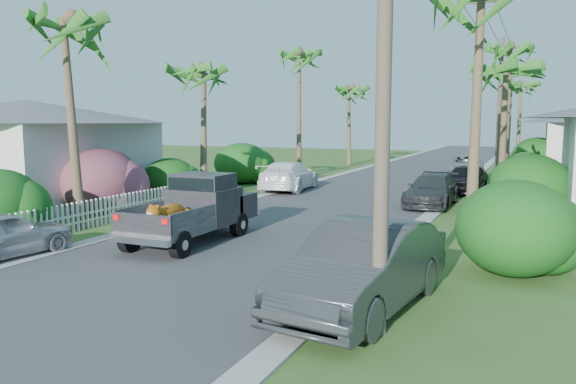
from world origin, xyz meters
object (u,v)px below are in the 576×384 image
at_px(palm_l_c, 299,53).
at_px(utility_pole_c, 499,107).
at_px(pickup_truck, 198,208).
at_px(palm_l_d, 350,87).
at_px(parked_car_rm, 432,191).
at_px(palm_r_d, 521,84).
at_px(utility_pole_d, 510,111).
at_px(parked_car_rn, 363,268).
at_px(utility_pole_b, 476,98).
at_px(parked_car_rf, 466,179).
at_px(utility_pole_a, 384,65).
at_px(palm_l_a, 67,20).
at_px(parked_car_ln, 0,235).
at_px(palm_l_b, 202,69).
at_px(house_left, 26,156).
at_px(parked_car_lf, 289,176).
at_px(palm_r_b, 506,68).
at_px(parked_car_rd, 466,165).
at_px(palm_r_c, 511,47).

bearing_deg(palm_l_c, utility_pole_c, 27.35).
bearing_deg(pickup_truck, palm_l_d, 99.22).
distance_m(parked_car_rm, palm_r_d, 27.40).
bearing_deg(utility_pole_d, parked_car_rn, -90.78).
bearing_deg(utility_pole_d, utility_pole_b, -90.00).
distance_m(pickup_truck, parked_car_rf, 16.60).
distance_m(parked_car_rn, utility_pole_d, 44.08).
bearing_deg(utility_pole_a, palm_l_a, 157.04).
height_order(parked_car_ln, palm_l_b, palm_l_b).
relative_size(parked_car_rm, house_left, 0.51).
relative_size(pickup_truck, parked_car_rf, 1.20).
relative_size(palm_r_d, utility_pole_a, 0.89).
bearing_deg(parked_car_rm, parked_car_lf, 162.95).
relative_size(parked_car_ln, utility_pole_d, 0.43).
height_order(palm_r_b, utility_pole_d, utility_pole_d).
height_order(palm_l_c, utility_pole_a, palm_l_c).
bearing_deg(palm_r_b, utility_pole_a, -93.37).
bearing_deg(parked_car_ln, parked_car_rd, -100.41).
xyz_separation_m(palm_l_c, palm_l_d, (-0.50, 12.00, -1.47)).
distance_m(utility_pole_a, utility_pole_b, 15.00).
bearing_deg(parked_car_rn, palm_r_b, 91.45).
xyz_separation_m(palm_l_c, house_left, (-7.00, -15.00, -5.79)).
xyz_separation_m(palm_l_b, house_left, (-6.20, -5.00, -4.03)).
relative_size(palm_l_b, palm_r_b, 1.03).
relative_size(pickup_truck, utility_pole_c, 0.57).
bearing_deg(utility_pole_a, parked_car_rn, 118.89).
relative_size(palm_r_b, palm_r_c, 0.77).
xyz_separation_m(palm_r_d, utility_pole_c, (-0.90, -12.00, -2.14)).
bearing_deg(palm_l_b, house_left, -141.12).
height_order(palm_r_c, utility_pole_b, palm_r_c).
distance_m(pickup_truck, palm_r_b, 15.07).
relative_size(parked_car_ln, utility_pole_a, 0.43).
distance_m(palm_l_b, utility_pole_d, 33.42).
distance_m(parked_car_rf, house_left, 21.26).
distance_m(parked_car_rf, utility_pole_b, 6.94).
height_order(palm_l_c, utility_pole_d, palm_l_c).
bearing_deg(palm_r_d, parked_car_rf, -94.81).
relative_size(parked_car_rf, palm_r_c, 0.46).
bearing_deg(utility_pole_b, palm_l_a, -139.72).
xyz_separation_m(parked_car_lf, house_left, (-8.98, -8.93, 1.35)).
bearing_deg(house_left, utility_pole_d, 62.68).
xyz_separation_m(palm_r_d, utility_pole_d, (-0.90, 3.00, -2.14)).
relative_size(pickup_truck, palm_r_b, 0.71).
xyz_separation_m(parked_car_rn, utility_pole_a, (0.60, -1.09, 3.76)).
distance_m(utility_pole_c, utility_pole_d, 15.00).
height_order(parked_car_rn, parked_car_rd, parked_car_rn).
distance_m(parked_car_ln, palm_r_c, 30.12).
bearing_deg(palm_l_a, parked_car_ln, -73.09).
bearing_deg(palm_l_d, parked_car_ln, -87.54).
bearing_deg(parked_car_ln, pickup_truck, -123.61).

